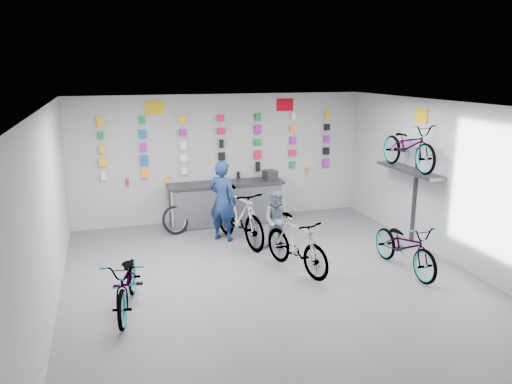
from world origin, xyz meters
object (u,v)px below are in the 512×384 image
object	(u,v)px
bike_left	(128,282)
bike_service	(239,216)
customer	(278,220)
counter	(226,204)
clerk	(223,201)
bike_center	(296,244)
bike_right	(405,246)

from	to	relation	value
bike_left	bike_service	world-z (taller)	bike_service
bike_left	customer	size ratio (longest dim) A/B	1.41
counter	clerk	world-z (taller)	clerk
bike_left	bike_center	xyz separation A→B (m)	(2.98, 0.68, 0.06)
bike_right	customer	bearing A→B (deg)	135.02
counter	clerk	xyz separation A→B (m)	(-0.34, -1.09, 0.37)
bike_left	bike_right	world-z (taller)	bike_right
bike_left	bike_service	xyz separation A→B (m)	(2.39, 2.39, 0.15)
bike_center	bike_service	world-z (taller)	bike_service
bike_left	bike_center	distance (m)	3.06
bike_service	clerk	bearing A→B (deg)	116.66
bike_left	bike_right	bearing A→B (deg)	11.45
bike_right	customer	distance (m)	2.50
bike_left	customer	distance (m)	3.54
bike_service	customer	distance (m)	0.86
bike_right	bike_service	world-z (taller)	bike_service
bike_right	clerk	bearing A→B (deg)	134.49
bike_left	counter	bearing A→B (deg)	67.23
bike_center	bike_right	xyz separation A→B (m)	(1.88, -0.55, -0.04)
bike_center	customer	xyz separation A→B (m)	(0.04, 1.14, 0.10)
bike_center	bike_right	bearing A→B (deg)	-34.40
bike_left	bike_service	size ratio (longest dim) A/B	0.86
bike_center	bike_right	size ratio (longest dim) A/B	0.95
counter	bike_service	size ratio (longest dim) A/B	1.35
bike_service	customer	size ratio (longest dim) A/B	1.63
clerk	bike_center	bearing A→B (deg)	154.86
bike_left	bike_center	world-z (taller)	bike_center
bike_right	bike_service	size ratio (longest dim) A/B	0.90
customer	bike_center	bearing A→B (deg)	-65.90
bike_right	bike_service	xyz separation A→B (m)	(-2.48, 2.27, 0.13)
bike_right	customer	xyz separation A→B (m)	(-1.84, 1.69, 0.14)
bike_center	customer	size ratio (longest dim) A/B	1.40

